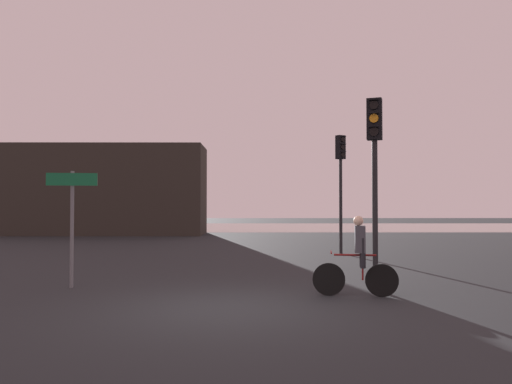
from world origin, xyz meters
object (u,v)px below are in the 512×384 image
(distant_building, at_px, (97,190))
(traffic_light_far_right, at_px, (341,171))
(traffic_light_near_right, at_px, (375,156))
(cyclist, at_px, (358,256))
(direction_sign_post, at_px, (72,211))

(distant_building, bearing_deg, traffic_light_far_right, -43.13)
(distant_building, relative_size, traffic_light_far_right, 2.98)
(distant_building, relative_size, traffic_light_near_right, 3.21)
(traffic_light_far_right, relative_size, cyclist, 2.64)
(direction_sign_post, bearing_deg, traffic_light_near_right, 169.71)
(distant_building, height_order, direction_sign_post, distant_building)
(direction_sign_post, height_order, cyclist, direction_sign_post)
(traffic_light_near_right, xyz_separation_m, cyclist, (-0.53, -0.75, -2.08))
(distant_building, distance_m, traffic_light_near_right, 23.85)
(traffic_light_far_right, xyz_separation_m, direction_sign_post, (-7.36, -7.76, -1.42))
(traffic_light_near_right, bearing_deg, traffic_light_far_right, -75.74)
(traffic_light_far_right, xyz_separation_m, cyclist, (-1.20, -8.83, -2.29))
(traffic_light_far_right, bearing_deg, cyclist, 49.36)
(cyclist, bearing_deg, traffic_light_far_right, 0.82)
(cyclist, bearing_deg, direction_sign_post, 88.70)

